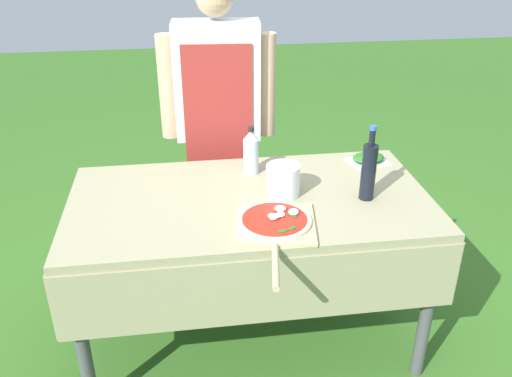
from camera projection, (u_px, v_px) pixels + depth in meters
ground_plane at (251, 334)px, 2.56m from camera, size 12.00×12.00×0.00m
prep_table at (250, 217)px, 2.27m from camera, size 1.50×0.80×0.73m
person_cook at (218, 110)px, 2.70m from camera, size 0.57×0.21×1.52m
pizza_on_peel at (275, 223)px, 2.01m from camera, size 0.34×0.56×0.05m
oil_bottle at (369, 170)px, 2.16m from camera, size 0.06×0.06×0.31m
water_bottle at (251, 152)px, 2.38m from camera, size 0.07×0.07×0.22m
herb_container at (368, 158)px, 2.52m from camera, size 0.20×0.17×0.04m
mixing_tub at (283, 180)px, 2.22m from camera, size 0.14×0.14×0.13m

